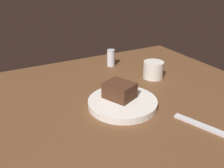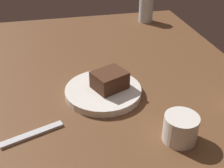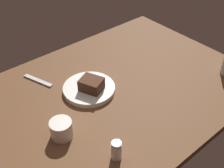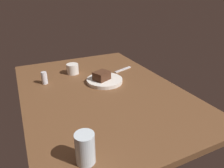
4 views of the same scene
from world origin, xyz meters
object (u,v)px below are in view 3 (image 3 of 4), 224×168
(coffee_cup, at_px, (61,129))
(dessert_spoon, at_px, (38,81))
(dessert_plate, at_px, (89,89))
(salt_shaker, at_px, (116,150))
(chocolate_cake_slice, at_px, (91,84))

(coffee_cup, height_order, dessert_spoon, coffee_cup)
(dessert_plate, bearing_deg, salt_shaker, 67.70)
(salt_shaker, xyz_separation_m, dessert_spoon, (-0.00, -0.52, -0.03))
(coffee_cup, bearing_deg, dessert_plate, -148.27)
(dessert_spoon, bearing_deg, salt_shaker, 160.14)
(chocolate_cake_slice, relative_size, salt_shaker, 1.20)
(dessert_plate, height_order, dessert_spoon, dessert_plate)
(salt_shaker, height_order, dessert_spoon, salt_shaker)
(dessert_plate, xyz_separation_m, dessert_spoon, (0.13, -0.20, -0.01))
(coffee_cup, bearing_deg, salt_shaker, 113.28)
(coffee_cup, xyz_separation_m, dessert_spoon, (-0.09, -0.33, -0.03))
(dessert_plate, relative_size, dessert_spoon, 1.44)
(coffee_cup, bearing_deg, dessert_spoon, -104.81)
(dessert_plate, relative_size, coffee_cup, 2.76)
(salt_shaker, distance_m, coffee_cup, 0.21)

